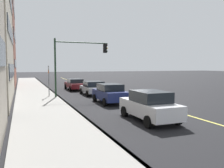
% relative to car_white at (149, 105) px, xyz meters
% --- Properties ---
extents(ground, '(200.00, 200.00, 0.00)m').
position_rel_car_white_xyz_m(ground, '(7.72, -2.81, -0.82)').
color(ground, black).
extents(sidewalk_slab, '(80.00, 3.81, 0.15)m').
position_rel_car_white_xyz_m(sidewalk_slab, '(7.72, 5.04, -0.75)').
color(sidewalk_slab, gray).
rests_on(sidewalk_slab, ground).
extents(curb_edge, '(80.00, 0.16, 0.15)m').
position_rel_car_white_xyz_m(curb_edge, '(7.72, 3.22, -0.75)').
color(curb_edge, slate).
rests_on(curb_edge, ground).
extents(lane_stripe_center, '(80.00, 0.16, 0.01)m').
position_rel_car_white_xyz_m(lane_stripe_center, '(7.72, -2.81, -0.82)').
color(lane_stripe_center, '#D8CC4C').
rests_on(lane_stripe_center, ground).
extents(car_white, '(4.16, 1.90, 1.62)m').
position_rel_car_white_xyz_m(car_white, '(0.00, 0.00, 0.00)').
color(car_white, silver).
rests_on(car_white, ground).
extents(car_silver, '(3.86, 2.08, 1.40)m').
position_rel_car_white_xyz_m(car_silver, '(12.01, -0.45, -0.10)').
color(car_silver, '#A8AAB2').
rests_on(car_silver, ground).
extents(car_navy, '(3.83, 1.95, 1.53)m').
position_rel_car_white_xyz_m(car_navy, '(6.39, -0.14, -0.03)').
color(car_navy, navy).
rests_on(car_navy, ground).
extents(car_maroon, '(4.78, 1.93, 1.37)m').
position_rel_car_white_xyz_m(car_maroon, '(17.55, 0.24, -0.11)').
color(car_maroon, '#591116').
rests_on(car_maroon, ground).
extents(traffic_light_mast, '(0.28, 5.08, 5.41)m').
position_rel_car_white_xyz_m(traffic_light_mast, '(10.48, 1.52, 2.95)').
color(traffic_light_mast, '#1E3823').
rests_on(traffic_light_mast, ground).
extents(street_sign_post, '(0.60, 0.08, 2.98)m').
position_rel_car_white_xyz_m(street_sign_post, '(11.28, 4.04, 0.93)').
color(street_sign_post, slate).
rests_on(street_sign_post, ground).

